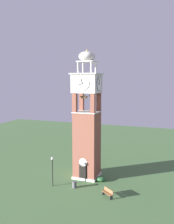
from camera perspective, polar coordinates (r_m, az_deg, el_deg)
name	(u,v)px	position (r m, az deg, el deg)	size (l,w,h in m)	color
ground	(87,176)	(35.10, 0.00, -14.86)	(80.00, 80.00, 0.00)	#476B3D
clock_tower	(87,126)	(33.07, 0.00, -3.27)	(3.67, 3.67, 17.31)	brown
park_bench	(108,193)	(29.53, 4.88, -18.33)	(1.54, 1.32, 0.95)	brown
lamp_post	(52,166)	(31.62, -8.11, -12.41)	(0.36, 0.36, 3.76)	black
trash_bin	(74,185)	(31.69, -2.98, -16.61)	(0.52, 0.52, 0.80)	#4C4C51
shrub_near_entry	(101,179)	(33.59, 3.27, -15.35)	(1.22, 1.22, 0.62)	#28562D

